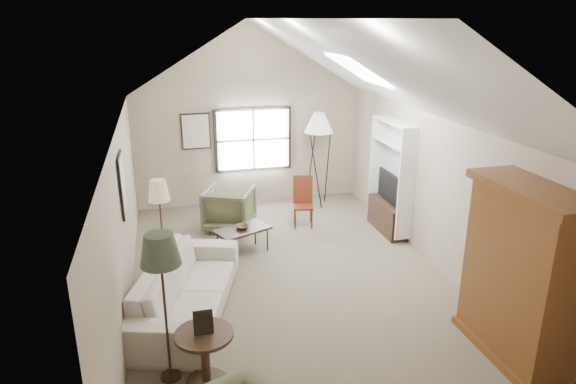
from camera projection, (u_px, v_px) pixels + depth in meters
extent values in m
cube|color=#685D4A|center=(294.00, 283.00, 8.18)|extent=(5.00, 8.00, 0.01)
cube|color=tan|center=(249.00, 148.00, 11.45)|extent=(5.00, 0.01, 2.50)
cube|color=tan|center=(422.00, 381.00, 4.11)|extent=(5.00, 0.01, 2.50)
cube|color=tan|center=(123.00, 225.00, 7.20)|extent=(0.01, 8.00, 2.50)
cube|color=tan|center=(443.00, 196.00, 8.36)|extent=(0.01, 8.00, 2.50)
cube|color=black|center=(253.00, 140.00, 11.38)|extent=(1.72, 0.08, 1.42)
cube|color=black|center=(122.00, 185.00, 7.33)|extent=(0.68, 0.04, 0.88)
cube|color=black|center=(196.00, 131.00, 11.02)|extent=(0.62, 0.04, 0.78)
cube|color=brown|center=(522.00, 274.00, 6.13)|extent=(0.60, 1.50, 2.20)
cube|color=white|center=(391.00, 175.00, 9.82)|extent=(0.32, 1.30, 2.10)
cube|color=#382316|center=(387.00, 217.00, 10.09)|extent=(0.34, 1.18, 0.60)
cube|color=black|center=(389.00, 187.00, 9.89)|extent=(0.05, 0.90, 0.55)
imported|color=beige|center=(187.00, 287.00, 7.26)|extent=(1.80, 2.86, 0.78)
imported|color=#606949|center=(229.00, 208.00, 10.19)|extent=(1.20, 1.22, 0.84)
cube|color=#312314|center=(243.00, 241.00, 9.13)|extent=(1.08, 0.86, 0.48)
imported|color=#382616|center=(242.00, 227.00, 9.04)|extent=(0.30, 0.30, 0.06)
cylinder|color=#3D2319|center=(205.00, 358.00, 5.83)|extent=(0.84, 0.84, 0.67)
cube|color=maroon|center=(303.00, 202.00, 10.29)|extent=(0.47, 0.47, 1.01)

